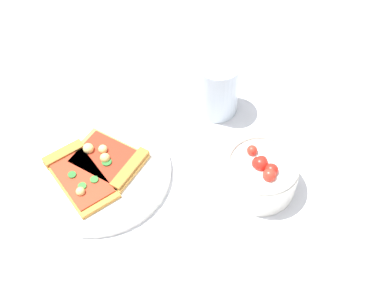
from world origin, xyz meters
TOP-DOWN VIEW (x-y plane):
  - ground_plane at (0.00, 0.00)m, footprint 2.40×2.40m
  - plate at (0.03, -0.01)m, footprint 0.26×0.26m
  - pizza_slice_near at (0.07, 0.00)m, footprint 0.14×0.16m
  - pizza_slice_far at (0.02, -0.02)m, footprint 0.16×0.15m
  - salad_bowl at (-0.24, 0.04)m, footprint 0.13×0.13m
  - soda_glass at (-0.19, -0.15)m, footprint 0.08×0.08m

SIDE VIEW (x-z plane):
  - ground_plane at x=0.00m, z-range 0.00..0.00m
  - plate at x=0.03m, z-range 0.00..0.01m
  - pizza_slice_near at x=0.07m, z-range 0.01..0.03m
  - pizza_slice_far at x=0.02m, z-range 0.01..0.03m
  - salad_bowl at x=-0.24m, z-range 0.00..0.08m
  - soda_glass at x=-0.19m, z-range -0.01..0.11m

